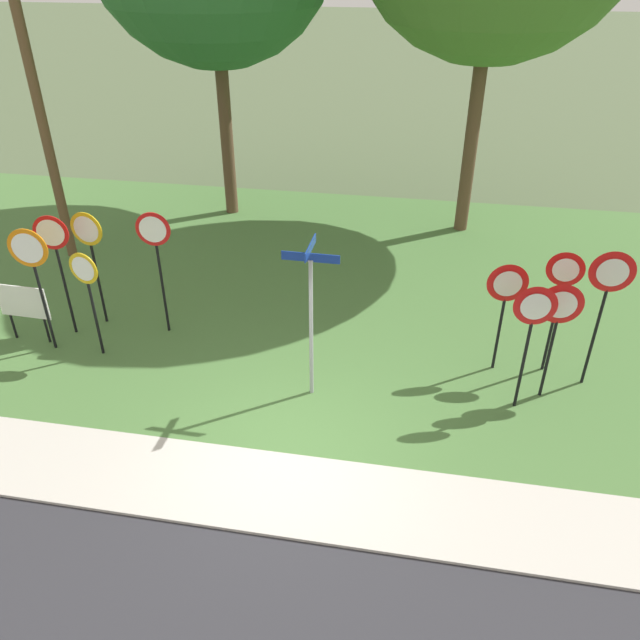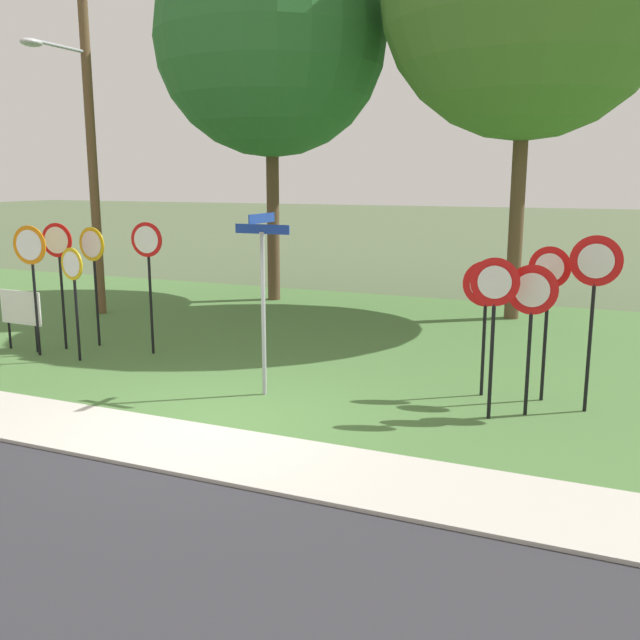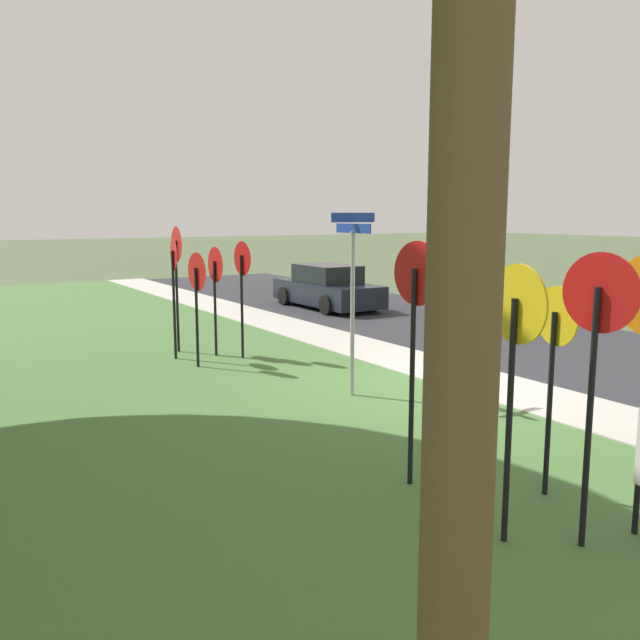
# 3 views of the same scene
# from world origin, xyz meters

# --- Properties ---
(ground_plane) EXTENTS (160.00, 160.00, 0.00)m
(ground_plane) POSITION_xyz_m (0.00, 0.00, 0.00)
(ground_plane) COLOR #4C5B3D
(sidewalk_strip) EXTENTS (44.00, 1.60, 0.06)m
(sidewalk_strip) POSITION_xyz_m (0.00, -0.80, 0.03)
(sidewalk_strip) COLOR #BCB7AD
(sidewalk_strip) RESTS_ON ground_plane
(grass_median) EXTENTS (44.00, 12.00, 0.04)m
(grass_median) POSITION_xyz_m (0.00, 6.00, 0.02)
(grass_median) COLOR #477038
(grass_median) RESTS_ON ground_plane
(stop_sign_near_left) EXTENTS (0.61, 0.14, 2.21)m
(stop_sign_near_left) POSITION_xyz_m (-4.29, 2.12, 1.62)
(stop_sign_near_left) COLOR black
(stop_sign_near_left) RESTS_ON grass_median
(stop_sign_near_right) EXTENTS (0.69, 0.13, 2.62)m
(stop_sign_near_right) POSITION_xyz_m (-5.23, 2.75, 1.94)
(stop_sign_near_right) COLOR black
(stop_sign_near_right) RESTS_ON grass_median
(stop_sign_far_left) EXTENTS (0.76, 0.12, 2.61)m
(stop_sign_far_left) POSITION_xyz_m (-5.33, 2.13, 1.95)
(stop_sign_far_left) COLOR black
(stop_sign_far_left) RESTS_ON grass_median
(stop_sign_far_center) EXTENTS (0.70, 0.12, 2.52)m
(stop_sign_far_center) POSITION_xyz_m (-4.79, 3.27, 1.86)
(stop_sign_far_center) COLOR black
(stop_sign_far_center) RESTS_ON grass_median
(stop_sign_far_right) EXTENTS (0.68, 0.11, 2.66)m
(stop_sign_far_right) POSITION_xyz_m (-3.32, 3.16, 1.96)
(stop_sign_far_right) COLOR black
(stop_sign_far_right) RESTS_ON grass_median
(yield_sign_near_left) EXTENTS (0.74, 0.12, 2.22)m
(yield_sign_near_left) POSITION_xyz_m (3.35, 2.99, 1.69)
(yield_sign_near_left) COLOR black
(yield_sign_near_left) RESTS_ON grass_median
(yield_sign_near_right) EXTENTS (0.70, 0.11, 2.40)m
(yield_sign_near_right) POSITION_xyz_m (3.67, 1.88, 1.83)
(yield_sign_near_right) COLOR black
(yield_sign_near_right) RESTS_ON grass_median
(yield_sign_far_left) EXTENTS (0.74, 0.10, 2.28)m
(yield_sign_far_left) POSITION_xyz_m (4.15, 2.27, 1.74)
(yield_sign_far_left) COLOR black
(yield_sign_far_left) RESTS_ON grass_median
(yield_sign_far_right) EXTENTS (0.75, 0.11, 2.69)m
(yield_sign_far_right) POSITION_xyz_m (4.96, 2.80, 2.06)
(yield_sign_far_right) COLOR black
(yield_sign_far_right) RESTS_ON grass_median
(yield_sign_center) EXTENTS (0.65, 0.13, 2.48)m
(yield_sign_center) POSITION_xyz_m (4.29, 3.11, 1.87)
(yield_sign_center) COLOR black
(yield_sign_center) RESTS_ON grass_median
(street_name_post) EXTENTS (0.96, 0.82, 2.96)m
(street_name_post) POSITION_xyz_m (0.05, 1.65, 1.80)
(street_name_post) COLOR #9EA0A8
(street_name_post) RESTS_ON grass_median
(utility_pole) EXTENTS (2.10, 2.15, 9.09)m
(utility_pole) POSITION_xyz_m (-7.23, 6.12, 4.93)
(utility_pole) COLOR brown
(utility_pole) RESTS_ON grass_median
(notice_board) EXTENTS (1.10, 0.08, 1.25)m
(notice_board) POSITION_xyz_m (-5.95, 2.35, 0.87)
(notice_board) COLOR black
(notice_board) RESTS_ON grass_median
(oak_tree_left) EXTENTS (6.38, 6.38, 10.45)m
(oak_tree_left) POSITION_xyz_m (-4.00, 9.95, 7.29)
(oak_tree_left) COLOR brown
(oak_tree_left) RESTS_ON grass_median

